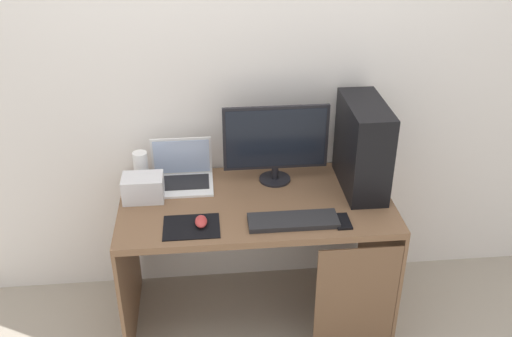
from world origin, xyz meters
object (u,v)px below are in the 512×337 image
pc_tower (363,146)px  laptop (182,175)px  speaker (141,168)px  mouse_left (201,221)px  keyboard (293,221)px  projector (143,188)px  monitor (276,142)px  cell_phone (342,221)px

pc_tower → laptop: (-0.91, 0.12, -0.18)m
speaker → mouse_left: size_ratio=1.82×
keyboard → mouse_left: (-0.43, 0.02, 0.01)m
projector → mouse_left: size_ratio=2.08×
laptop → keyboard: laptop is taller
monitor → cell_phone: 0.54m
monitor → speaker: size_ratio=3.05×
laptop → mouse_left: size_ratio=3.25×
laptop → mouse_left: (0.09, -0.40, -0.02)m
monitor → cell_phone: size_ratio=4.11×
laptop → keyboard: bearing=-39.1°
laptop → keyboard: (0.52, -0.42, -0.03)m
speaker → projector: (0.02, -0.16, -0.02)m
speaker → pc_tower: bearing=-7.2°
mouse_left → pc_tower: bearing=19.0°
pc_tower → monitor: 0.43m
projector → mouse_left: 0.38m
projector → pc_tower: bearing=1.0°
laptop → mouse_left: laptop is taller
monitor → mouse_left: size_ratio=5.56×
pc_tower → laptop: bearing=172.6°
laptop → pc_tower: bearing=-7.4°
projector → keyboard: size_ratio=0.48×
pc_tower → keyboard: bearing=-142.3°
laptop → cell_phone: laptop is taller
pc_tower → projector: size_ratio=2.29×
mouse_left → projector: bearing=136.8°
projector → cell_phone: projector is taller
laptop → speaker: (-0.21, 0.02, 0.04)m
mouse_left → monitor: bearing=43.7°
speaker → projector: bearing=-82.9°
mouse_left → laptop: bearing=102.7°
pc_tower → cell_phone: 0.42m
monitor → projector: size_ratio=2.67×
monitor → speaker: (-0.69, 0.05, -0.14)m
keyboard → projector: bearing=158.2°
speaker → mouse_left: bearing=-54.7°
laptop → keyboard: size_ratio=0.74×
projector → keyboard: bearing=-21.8°
keyboard → mouse_left: bearing=177.3°
pc_tower → speaker: pc_tower is taller
monitor → cell_phone: monitor is taller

